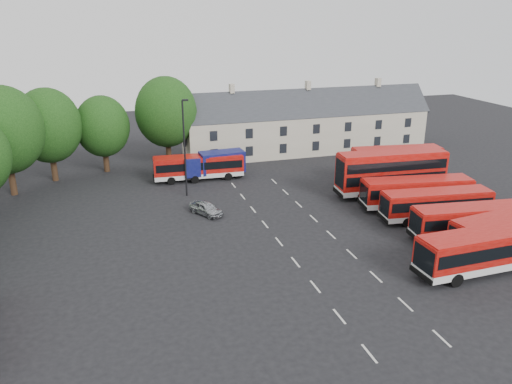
{
  "coord_description": "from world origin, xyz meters",
  "views": [
    {
      "loc": [
        -13.51,
        -35.43,
        18.87
      ],
      "look_at": [
        0.05,
        9.13,
        2.2
      ],
      "focal_mm": 35.0,
      "sensor_mm": 36.0,
      "label": 1
    }
  ],
  "objects_px": {
    "bus_row_a": "(489,248)",
    "silver_car": "(206,208)",
    "lamppost": "(185,146)",
    "bus_dd_south": "(391,171)",
    "box_truck": "(214,164)"
  },
  "relations": [
    {
      "from": "silver_car",
      "to": "lamppost",
      "type": "bearing_deg",
      "value": 67.69
    },
    {
      "from": "box_truck",
      "to": "lamppost",
      "type": "xyz_separation_m",
      "value": [
        -4.26,
        -5.15,
        3.81
      ]
    },
    {
      "from": "lamppost",
      "to": "bus_dd_south",
      "type": "bearing_deg",
      "value": -16.18
    },
    {
      "from": "bus_row_a",
      "to": "lamppost",
      "type": "distance_m",
      "value": 30.86
    },
    {
      "from": "bus_row_a",
      "to": "silver_car",
      "type": "bearing_deg",
      "value": 134.57
    },
    {
      "from": "bus_dd_south",
      "to": "lamppost",
      "type": "distance_m",
      "value": 22.51
    },
    {
      "from": "bus_row_a",
      "to": "silver_car",
      "type": "distance_m",
      "value": 25.64
    },
    {
      "from": "lamppost",
      "to": "silver_car",
      "type": "bearing_deg",
      "value": -81.27
    },
    {
      "from": "box_truck",
      "to": "silver_car",
      "type": "relative_size",
      "value": 1.97
    },
    {
      "from": "bus_dd_south",
      "to": "box_truck",
      "type": "relative_size",
      "value": 1.6
    },
    {
      "from": "lamppost",
      "to": "bus_row_a",
      "type": "bearing_deg",
      "value": -50.82
    },
    {
      "from": "box_truck",
      "to": "silver_car",
      "type": "distance_m",
      "value": 11.7
    },
    {
      "from": "bus_dd_south",
      "to": "silver_car",
      "type": "relative_size",
      "value": 3.14
    },
    {
      "from": "silver_car",
      "to": "bus_dd_south",
      "type": "bearing_deg",
      "value": -31.66
    },
    {
      "from": "box_truck",
      "to": "lamppost",
      "type": "distance_m",
      "value": 7.7
    }
  ]
}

